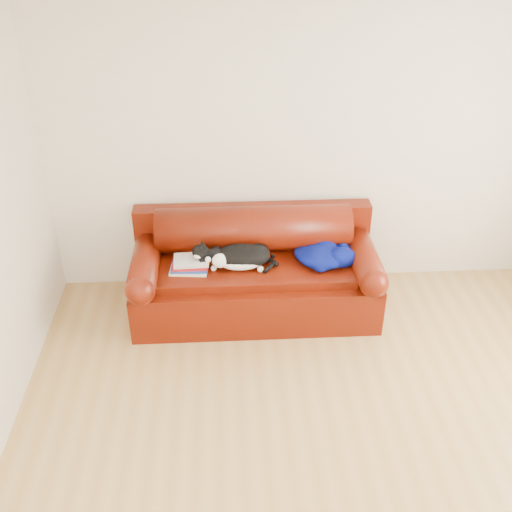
{
  "coord_description": "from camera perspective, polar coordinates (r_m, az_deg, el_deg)",
  "views": [
    {
      "loc": [
        -0.7,
        -2.83,
        3.26
      ],
      "look_at": [
        -0.46,
        1.35,
        0.65
      ],
      "focal_mm": 42.0,
      "sensor_mm": 36.0,
      "label": 1
    }
  ],
  "objects": [
    {
      "name": "room_shell",
      "position": [
        3.36,
        11.31,
        3.03
      ],
      "size": [
        4.52,
        4.02,
        2.61
      ],
      "color": "beige",
      "rests_on": "ground"
    },
    {
      "name": "blanket",
      "position": [
        5.13,
        6.53,
        0.13
      ],
      "size": [
        0.53,
        0.42,
        0.16
      ],
      "rotation": [
        0.0,
        0.0,
        0.05
      ],
      "color": "#020944",
      "rests_on": "sofa_base"
    },
    {
      "name": "sofa_back",
      "position": [
        5.32,
        -0.24,
        1.24
      ],
      "size": [
        2.1,
        1.01,
        0.88
      ],
      "color": "#350902",
      "rests_on": "ground"
    },
    {
      "name": "cat",
      "position": [
        5.02,
        -1.45,
        -0.13
      ],
      "size": [
        0.7,
        0.34,
        0.25
      ],
      "rotation": [
        0.0,
        0.0,
        0.18
      ],
      "color": "black",
      "rests_on": "sofa_base"
    },
    {
      "name": "sofa_base",
      "position": [
        5.28,
        -0.09,
        -2.95
      ],
      "size": [
        2.1,
        0.9,
        0.5
      ],
      "color": "#350902",
      "rests_on": "ground"
    },
    {
      "name": "book_stack",
      "position": [
        5.04,
        -6.28,
        -0.78
      ],
      "size": [
        0.34,
        0.27,
        0.1
      ],
      "rotation": [
        0.0,
        0.0,
        -0.03
      ],
      "color": "#EAE9CA",
      "rests_on": "sofa_base"
    },
    {
      "name": "ground",
      "position": [
        4.37,
        7.35,
        -16.6
      ],
      "size": [
        4.5,
        4.5,
        0.0
      ],
      "primitive_type": "plane",
      "color": "olive",
      "rests_on": "ground"
    }
  ]
}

